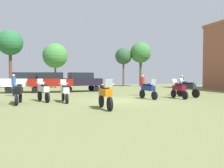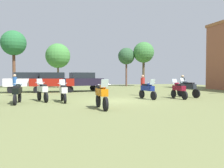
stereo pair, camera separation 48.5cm
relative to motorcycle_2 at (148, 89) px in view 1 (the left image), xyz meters
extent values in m
cube|color=olive|center=(-2.37, -0.50, -0.71)|extent=(44.00, 52.00, 0.02)
cylinder|color=black|center=(0.12, -0.71, -0.40)|extent=(0.22, 0.61, 0.60)
cylinder|color=black|center=(-0.13, 0.76, -0.40)|extent=(0.22, 0.61, 0.60)
cube|color=navy|center=(0.00, 0.03, 0.08)|extent=(0.57, 1.31, 0.36)
ellipsoid|color=navy|center=(0.04, -0.25, 0.36)|extent=(0.40, 0.53, 0.24)
cube|color=black|center=(-0.04, 0.25, 0.32)|extent=(0.39, 0.60, 0.12)
cube|color=silver|center=(0.10, -0.56, 0.54)|extent=(0.38, 0.21, 0.39)
cylinder|color=#B7B7BC|center=(0.08, -0.47, 0.48)|extent=(0.62, 0.14, 0.04)
cylinder|color=black|center=(-6.00, 0.52, -0.40)|extent=(0.15, 0.61, 0.60)
cylinder|color=black|center=(-5.92, -1.05, -0.40)|extent=(0.15, 0.61, 0.60)
cube|color=silver|center=(-5.96, -0.27, 0.08)|extent=(0.43, 1.36, 0.36)
ellipsoid|color=silver|center=(-5.97, 0.04, 0.36)|extent=(0.34, 0.50, 0.24)
cube|color=black|center=(-5.94, -0.50, 0.32)|extent=(0.33, 0.57, 0.12)
cube|color=silver|center=(-5.99, 0.37, 0.54)|extent=(0.37, 0.17, 0.39)
cylinder|color=#B7B7BC|center=(-5.98, 0.27, 0.48)|extent=(0.62, 0.07, 0.04)
cylinder|color=black|center=(3.44, 1.20, -0.37)|extent=(0.28, 0.68, 0.67)
cylinder|color=black|center=(3.83, -0.29, -0.37)|extent=(0.28, 0.68, 0.67)
cube|color=#222730|center=(3.64, 0.46, 0.15)|extent=(0.68, 1.35, 0.36)
ellipsoid|color=#222730|center=(3.56, 0.74, 0.43)|extent=(0.43, 0.54, 0.24)
cube|color=black|center=(3.69, 0.23, 0.39)|extent=(0.43, 0.62, 0.12)
cube|color=silver|center=(3.48, 1.06, 0.61)|extent=(0.39, 0.24, 0.39)
cylinder|color=#B7B7BC|center=(3.51, 0.96, 0.55)|extent=(0.61, 0.19, 0.04)
cylinder|color=black|center=(-8.64, 0.39, -0.40)|extent=(0.15, 0.61, 0.60)
cylinder|color=black|center=(-8.72, -1.17, -0.40)|extent=(0.15, 0.61, 0.60)
cube|color=black|center=(-8.68, -0.39, 0.08)|extent=(0.43, 1.34, 0.36)
ellipsoid|color=black|center=(-8.66, -0.09, 0.36)|extent=(0.34, 0.50, 0.24)
cube|color=black|center=(-8.69, -0.62, 0.32)|extent=(0.33, 0.57, 0.12)
cube|color=silver|center=(-8.65, 0.24, 0.54)|extent=(0.37, 0.17, 0.39)
cylinder|color=#B7B7BC|center=(-8.65, 0.14, 0.48)|extent=(0.62, 0.07, 0.04)
cylinder|color=black|center=(-4.27, -4.57, -0.36)|extent=(0.14, 0.68, 0.68)
cylinder|color=black|center=(-4.31, -3.12, -0.36)|extent=(0.14, 0.68, 0.68)
cube|color=#C4690A|center=(-4.29, -3.85, 0.15)|extent=(0.40, 1.24, 0.36)
ellipsoid|color=#C4690A|center=(-4.28, -4.13, 0.43)|extent=(0.33, 0.49, 0.24)
cube|color=black|center=(-4.29, -3.63, 0.39)|extent=(0.32, 0.57, 0.12)
cube|color=silver|center=(-4.27, -4.43, 0.61)|extent=(0.36, 0.16, 0.39)
cylinder|color=#B7B7BC|center=(-4.27, -4.34, 0.55)|extent=(0.62, 0.05, 0.04)
cylinder|color=black|center=(-7.49, 1.22, -0.38)|extent=(0.31, 0.65, 0.64)
cylinder|color=black|center=(-7.03, -0.25, -0.38)|extent=(0.31, 0.65, 0.64)
cube|color=silver|center=(-7.26, 0.48, 0.12)|extent=(0.73, 1.35, 0.36)
ellipsoid|color=silver|center=(-7.35, 0.76, 0.40)|extent=(0.45, 0.55, 0.24)
cube|color=black|center=(-7.19, 0.27, 0.36)|extent=(0.45, 0.62, 0.12)
cube|color=silver|center=(-7.44, 1.08, 0.58)|extent=(0.39, 0.25, 0.39)
cylinder|color=#B7B7BC|center=(-7.42, 0.98, 0.52)|extent=(0.60, 0.22, 0.04)
cylinder|color=black|center=(2.30, 0.36, -0.40)|extent=(0.12, 0.60, 0.60)
cylinder|color=black|center=(2.30, -1.12, -0.40)|extent=(0.12, 0.60, 0.60)
cube|color=maroon|center=(2.30, -0.38, 0.08)|extent=(0.36, 1.25, 0.36)
ellipsoid|color=maroon|center=(2.30, -0.10, 0.36)|extent=(0.32, 0.48, 0.24)
cube|color=black|center=(2.30, -0.60, 0.32)|extent=(0.30, 0.56, 0.12)
cube|color=silver|center=(2.30, 0.21, 0.54)|extent=(0.36, 0.15, 0.39)
cylinder|color=#B7B7BC|center=(2.30, 0.12, 0.48)|extent=(0.62, 0.04, 0.04)
cylinder|color=black|center=(-7.96, 8.24, -0.38)|extent=(0.66, 0.29, 0.64)
cylinder|color=black|center=(-7.81, 9.67, -0.38)|extent=(0.66, 0.29, 0.64)
cylinder|color=black|center=(-5.06, 7.92, -0.38)|extent=(0.66, 0.29, 0.64)
cylinder|color=black|center=(-4.90, 9.36, -0.38)|extent=(0.66, 0.29, 0.64)
cube|color=maroon|center=(-6.43, 8.80, 0.31)|extent=(4.47, 2.26, 0.75)
cube|color=black|center=(-6.43, 8.80, 0.99)|extent=(2.52, 1.83, 0.61)
cylinder|color=black|center=(-4.78, 8.01, -0.38)|extent=(0.67, 0.31, 0.64)
cylinder|color=black|center=(-5.00, 9.43, -0.38)|extent=(0.67, 0.31, 0.64)
cylinder|color=black|center=(-1.89, 8.45, -0.38)|extent=(0.67, 0.31, 0.64)
cylinder|color=black|center=(-2.11, 9.87, -0.38)|extent=(0.67, 0.31, 0.64)
cube|color=black|center=(-3.45, 8.94, 0.31)|extent=(4.52, 2.43, 0.75)
cube|color=black|center=(-3.45, 8.94, 0.99)|extent=(2.58, 1.92, 0.61)
cylinder|color=black|center=(-10.34, 8.42, -0.38)|extent=(0.67, 0.32, 0.64)
cylinder|color=black|center=(-10.57, 9.84, -0.38)|extent=(0.67, 0.32, 0.64)
cylinder|color=black|center=(-7.45, 8.88, -0.38)|extent=(0.67, 0.32, 0.64)
cylinder|color=black|center=(-7.68, 10.31, -0.38)|extent=(0.67, 0.32, 0.64)
cube|color=white|center=(-9.01, 9.36, 0.31)|extent=(4.53, 2.46, 0.75)
cube|color=black|center=(-9.01, 9.36, 0.99)|extent=(2.59, 1.94, 0.61)
cylinder|color=#31354C|center=(4.37, 2.23, -0.28)|extent=(0.14, 0.14, 0.84)
cylinder|color=#31354C|center=(4.20, 2.27, -0.28)|extent=(0.14, 0.14, 0.84)
cylinder|color=black|center=(4.28, 2.25, 0.47)|extent=(0.42, 0.42, 0.67)
sphere|color=tan|center=(4.28, 2.25, 0.92)|extent=(0.23, 0.23, 0.23)
cylinder|color=#313347|center=(-9.59, 5.29, -0.27)|extent=(0.14, 0.14, 0.87)
cylinder|color=#313347|center=(-9.50, 5.15, -0.27)|extent=(0.14, 0.14, 0.87)
cylinder|color=#244C95|center=(-9.54, 5.22, 0.52)|extent=(0.47, 0.47, 0.69)
sphere|color=tan|center=(-9.54, 5.22, 0.98)|extent=(0.24, 0.24, 0.24)
cylinder|color=#32304E|center=(0.73, 2.64, -0.28)|extent=(0.14, 0.14, 0.85)
cylinder|color=#32304E|center=(0.70, 2.48, -0.28)|extent=(0.14, 0.14, 0.85)
cylinder|color=#A9241F|center=(0.72, 2.56, 0.48)|extent=(0.40, 0.40, 0.67)
sphere|color=tan|center=(0.72, 2.56, 0.93)|extent=(0.23, 0.23, 0.23)
cylinder|color=#4D3F2D|center=(7.48, 17.99, 1.58)|extent=(0.37, 0.37, 4.57)
sphere|color=#3A7537|center=(7.48, 17.99, 4.59)|extent=(3.22, 3.22, 3.22)
cylinder|color=brown|center=(-11.30, 18.09, 1.95)|extent=(0.40, 0.40, 5.30)
sphere|color=#266635|center=(-11.30, 18.09, 5.34)|extent=(3.32, 3.32, 3.32)
cylinder|color=brown|center=(4.96, 18.91, 1.37)|extent=(0.28, 0.28, 4.14)
sphere|color=#2C5231|center=(4.96, 18.91, 4.02)|extent=(2.60, 2.60, 2.60)
cylinder|color=brown|center=(-5.56, 17.20, 1.11)|extent=(0.25, 0.25, 3.64)
sphere|color=#3F8039|center=(-5.56, 17.20, 3.69)|extent=(3.37, 3.37, 3.37)
camera|label=1|loc=(-7.35, -14.98, 0.99)|focal=36.73mm
camera|label=2|loc=(-6.89, -15.11, 0.99)|focal=36.73mm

